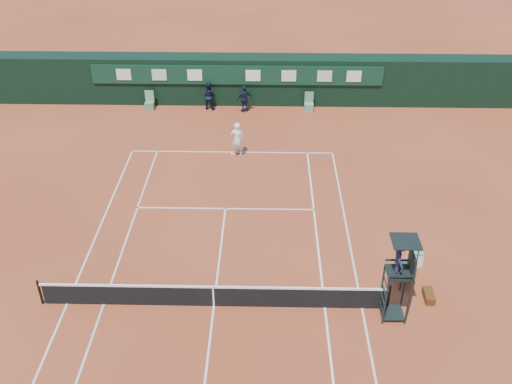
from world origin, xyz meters
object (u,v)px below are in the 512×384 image
at_px(umpire_chair, 400,263).
at_px(cooler, 415,257).
at_px(player, 237,139).
at_px(tennis_net, 213,296).
at_px(player_bench, 407,269).

xyz_separation_m(umpire_chair, cooler, (1.46, 3.01, -2.13)).
xyz_separation_m(cooler, player, (-7.63, 8.90, 0.64)).
distance_m(umpire_chair, cooler, 3.97).
relative_size(tennis_net, umpire_chair, 3.77).
relative_size(umpire_chair, cooler, 5.30).
bearing_deg(player_bench, player, 125.21).
xyz_separation_m(tennis_net, cooler, (7.96, 2.65, -0.18)).
bearing_deg(player_bench, tennis_net, -168.22).
bearing_deg(player_bench, umpire_chair, -115.27).
bearing_deg(tennis_net, player_bench, 11.78).
height_order(cooler, player, player).
relative_size(cooler, player, 0.33).
distance_m(player_bench, player, 12.26).
bearing_deg(umpire_chair, cooler, 64.07).
distance_m(tennis_net, umpire_chair, 6.79).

